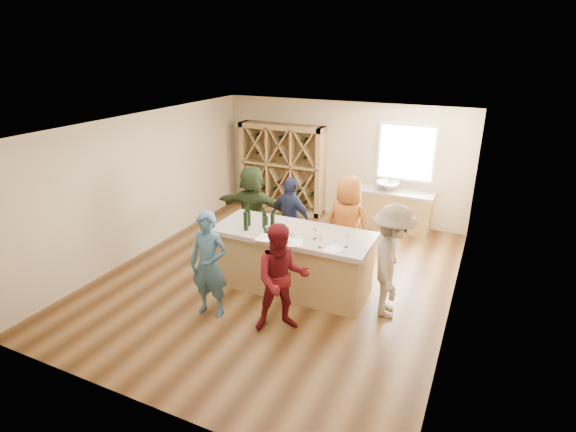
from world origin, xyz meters
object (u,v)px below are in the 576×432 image
at_px(sink, 388,186).
at_px(person_near_left, 209,265).
at_px(wine_rack, 282,168).
at_px(person_far_left, 253,208).
at_px(wine_bottle_e, 273,223).
at_px(person_far_right, 347,224).
at_px(wine_bottle_c, 264,220).
at_px(person_near_right, 282,278).
at_px(wine_bottle_d, 266,225).
at_px(tasting_counter_base, 293,262).
at_px(person_server, 392,262).
at_px(wine_bottle_b, 246,221).
at_px(wine_bottle_a, 249,218).
at_px(person_far_mid, 291,219).

bearing_deg(sink, person_near_left, -109.26).
xyz_separation_m(wine_rack, person_far_left, (0.48, -2.36, -0.21)).
distance_m(wine_bottle_e, person_far_right, 1.57).
xyz_separation_m(wine_bottle_c, person_near_right, (0.85, -1.07, -0.38)).
relative_size(person_near_right, person_far_right, 0.92).
bearing_deg(person_near_left, wine_bottle_d, 59.47).
relative_size(tasting_counter_base, person_far_left, 1.46).
xyz_separation_m(person_server, person_far_right, (-1.08, 1.17, -0.00)).
xyz_separation_m(person_server, person_far_left, (-3.13, 1.25, -0.03)).
distance_m(wine_rack, sink, 2.70).
bearing_deg(wine_bottle_c, person_near_left, -106.06).
xyz_separation_m(wine_bottle_b, person_server, (2.44, 0.20, -0.32)).
bearing_deg(wine_rack, person_far_left, -78.62).
relative_size(sink, person_near_right, 0.32).
xyz_separation_m(wine_bottle_e, person_near_right, (0.65, -0.99, -0.39)).
xyz_separation_m(tasting_counter_base, wine_bottle_a, (-0.79, -0.11, 0.73)).
xyz_separation_m(person_near_left, person_far_left, (-0.58, 2.42, 0.03)).
distance_m(wine_rack, person_server, 5.10).
bearing_deg(person_far_mid, tasting_counter_base, 132.05).
bearing_deg(person_far_mid, person_near_left, 97.90).
bearing_deg(wine_bottle_a, wine_rack, 106.96).
bearing_deg(person_far_mid, person_near_right, 127.32).
relative_size(wine_bottle_d, person_near_right, 0.17).
distance_m(wine_bottle_b, wine_bottle_c, 0.32).
bearing_deg(person_far_left, wine_rack, -84.54).
bearing_deg(person_far_right, wine_bottle_e, 65.64).
height_order(person_server, person_far_mid, person_server).
relative_size(person_near_left, person_server, 0.94).
bearing_deg(person_server, wine_bottle_c, 77.95).
bearing_deg(sink, wine_bottle_e, -106.99).
height_order(wine_bottle_e, person_far_left, person_far_left).
height_order(wine_rack, person_far_right, wine_rack).
distance_m(sink, wine_bottle_a, 3.90).
bearing_deg(wine_rack, wine_bottle_a, -73.04).
distance_m(tasting_counter_base, person_far_right, 1.31).
bearing_deg(wine_bottle_c, wine_bottle_a, -175.75).
height_order(tasting_counter_base, wine_bottle_e, wine_bottle_e).
bearing_deg(person_near_left, person_far_right, 51.70).
relative_size(tasting_counter_base, person_far_right, 1.42).
height_order(sink, person_server, person_server).
bearing_deg(wine_bottle_c, person_far_left, 126.72).
bearing_deg(person_far_left, person_far_mid, 167.72).
height_order(wine_bottle_d, person_server, person_server).
distance_m(tasting_counter_base, wine_bottle_e, 0.81).
xyz_separation_m(wine_rack, wine_bottle_d, (1.52, -3.76, 0.12)).
distance_m(wine_bottle_a, person_server, 2.52).
xyz_separation_m(wine_bottle_b, wine_bottle_e, (0.44, 0.14, -0.01)).
bearing_deg(person_near_left, person_near_right, -0.84).
bearing_deg(wine_rack, person_near_left, -77.57).
xyz_separation_m(tasting_counter_base, person_near_left, (-0.84, -1.27, 0.36)).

